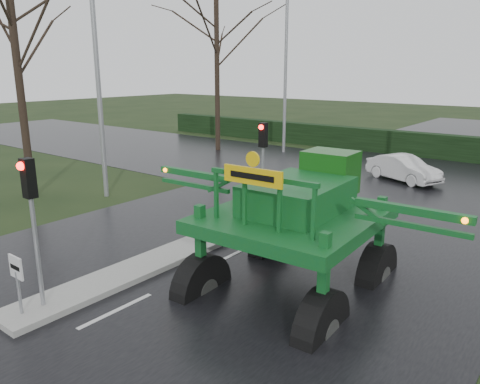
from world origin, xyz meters
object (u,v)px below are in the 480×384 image
Objects in this scene: street_light_left_far at (290,58)px; traffic_signal_mid at (263,149)px; street_light_left_near at (101,52)px; crop_sprayer at (205,204)px; keep_left_sign at (17,276)px; white_sedan at (402,181)px; traffic_signal_near at (31,202)px.

traffic_signal_mid is at bearing -61.14° from street_light_left_far.
street_light_left_near is 10.43m from crop_sprayer.
street_light_left_near reaches higher than crop_sprayer.
keep_left_sign reaches higher than white_sedan.
traffic_signal_near is at bearing -163.36° from white_sedan.
traffic_signal_mid is at bearing 12.21° from street_light_left_near.
keep_left_sign is at bearing -47.41° from street_light_left_near.
traffic_signal_near is at bearing 90.00° from keep_left_sign.
street_light_left_near is at bearing -167.79° from traffic_signal_mid.
white_sedan is at bearing 83.94° from traffic_signal_near.
keep_left_sign is 4.40m from crop_sprayer.
traffic_signal_near is (0.00, 0.49, 1.53)m from keep_left_sign.
traffic_signal_mid is (0.00, 8.99, 1.53)m from keep_left_sign.
keep_left_sign is at bearing -90.00° from traffic_signal_near.
white_sedan is (-0.17, 14.45, -2.17)m from crop_sprayer.
street_light_left_far is 20.26m from crop_sprayer.
street_light_left_far is at bearing 114.24° from crop_sprayer.
traffic_signal_near reaches higher than white_sedan.
street_light_left_far is at bearing 107.78° from keep_left_sign.
street_light_left_far reaches higher than traffic_signal_mid.
keep_left_sign is 0.14× the size of street_light_left_near.
white_sedan is (8.77, -3.31, -5.99)m from street_light_left_far.
keep_left_sign is 23.11m from street_light_left_far.
street_light_left_near is at bearing 163.31° from white_sedan.
street_light_left_far reaches higher than white_sedan.
keep_left_sign is 0.38× the size of traffic_signal_near.
street_light_left_far is 11.13m from white_sedan.
keep_left_sign is 11.32m from street_light_left_near.
keep_left_sign is 0.14× the size of street_light_left_far.
street_light_left_near is (-6.89, 7.50, 4.93)m from keep_left_sign.
street_light_left_near is 14.00m from street_light_left_far.
street_light_left_far is (0.00, 14.00, 0.00)m from street_light_left_near.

